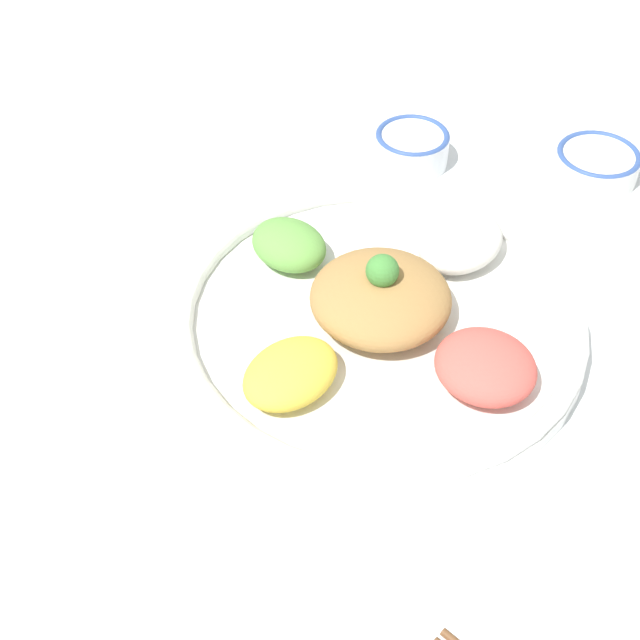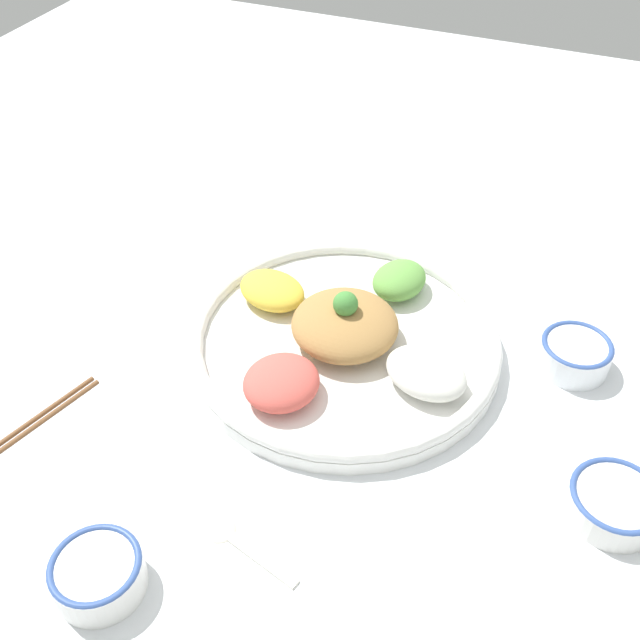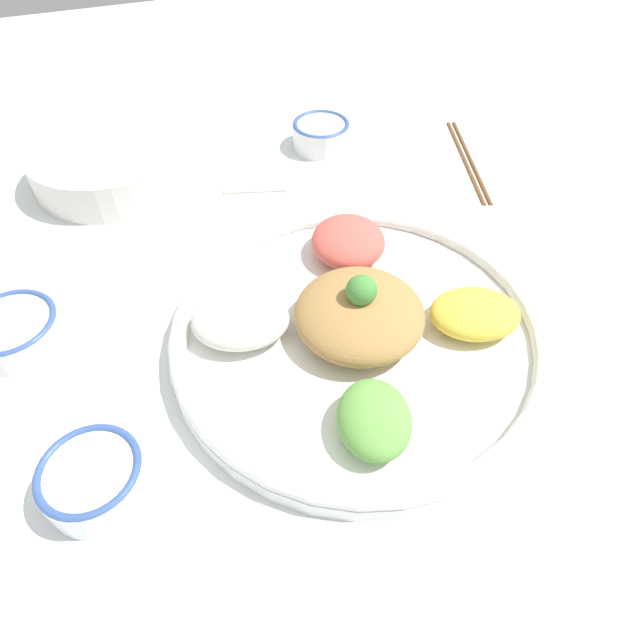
{
  "view_description": "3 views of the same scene",
  "coord_description": "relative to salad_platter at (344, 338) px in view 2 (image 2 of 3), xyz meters",
  "views": [
    {
      "loc": [
        -0.2,
        0.62,
        0.66
      ],
      "look_at": [
        0.09,
        0.05,
        0.03
      ],
      "focal_mm": 50.0,
      "sensor_mm": 36.0,
      "label": 1
    },
    {
      "loc": [
        -0.65,
        -0.23,
        0.71
      ],
      "look_at": [
        -0.0,
        0.03,
        0.08
      ],
      "focal_mm": 42.0,
      "sensor_mm": 36.0,
      "label": 2
    },
    {
      "loc": [
        0.39,
        -0.16,
        0.47
      ],
      "look_at": [
        0.03,
        -0.03,
        0.04
      ],
      "focal_mm": 30.0,
      "sensor_mm": 36.0,
      "label": 3
    }
  ],
  "objects": [
    {
      "name": "ground_plane",
      "position": [
        -0.04,
        -0.02,
        -0.02
      ],
      "size": [
        2.4,
        2.4,
        0.0
      ],
      "primitive_type": "plane",
      "color": "white"
    },
    {
      "name": "sauce_bowl_dark",
      "position": [
        -0.13,
        -0.36,
        -0.0
      ],
      "size": [
        0.1,
        0.1,
        0.04
      ],
      "color": "white",
      "rests_on": "ground_plane"
    },
    {
      "name": "serving_spoon_main",
      "position": [
        -0.32,
        0.0,
        -0.02
      ],
      "size": [
        0.06,
        0.13,
        0.01
      ],
      "rotation": [
        0.0,
        0.0,
        4.44
      ],
      "color": "beige",
      "rests_on": "ground_plane"
    },
    {
      "name": "rice_bowl_blue",
      "position": [
        -0.41,
        0.1,
        -0.0
      ],
      "size": [
        0.09,
        0.09,
        0.04
      ],
      "color": "white",
      "rests_on": "ground_plane"
    },
    {
      "name": "chopsticks_pair_near",
      "position": [
        -0.29,
        0.32,
        -0.02
      ],
      "size": [
        0.24,
        0.08,
        0.01
      ],
      "rotation": [
        0.0,
        0.0,
        6.0
      ],
      "color": "brown",
      "rests_on": "ground_plane"
    },
    {
      "name": "salad_platter",
      "position": [
        0.0,
        0.0,
        0.0
      ],
      "size": [
        0.42,
        0.42,
        0.1
      ],
      "color": "white",
      "rests_on": "ground_plane"
    },
    {
      "name": "sauce_bowl_red",
      "position": [
        0.09,
        -0.29,
        -0.0
      ],
      "size": [
        0.09,
        0.09,
        0.04
      ],
      "color": "white",
      "rests_on": "ground_plane"
    }
  ]
}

